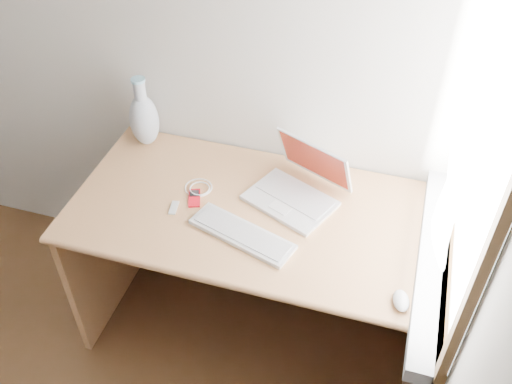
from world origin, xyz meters
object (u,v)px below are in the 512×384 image
(desk, at_px, (263,235))
(laptop, at_px, (293,185))
(vase, at_px, (144,118))
(external_keyboard, at_px, (242,234))

(desk, bearing_deg, laptop, 20.67)
(desk, height_order, laptop, laptop)
(vase, bearing_deg, laptop, -11.91)
(desk, xyz_separation_m, laptop, (0.11, 0.04, 0.27))
(desk, relative_size, vase, 4.48)
(desk, relative_size, external_keyboard, 3.42)
(vase, bearing_deg, external_keyboard, -36.11)
(vase, bearing_deg, desk, -17.70)
(desk, height_order, external_keyboard, external_keyboard)
(desk, distance_m, external_keyboard, 0.33)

